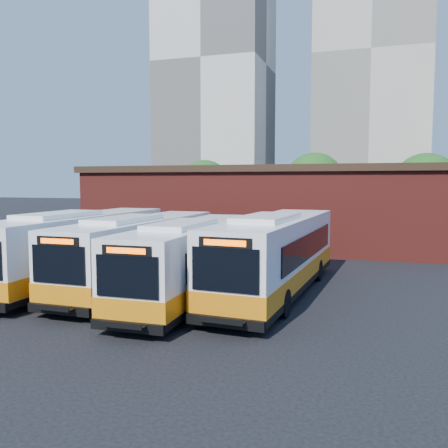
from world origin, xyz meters
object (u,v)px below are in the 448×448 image
(bus_west, at_px, (80,250))
(transit_worker, at_px, (197,296))
(bus_east, at_px, (277,257))
(bus_midwest, at_px, (141,254))
(bus_mideast, at_px, (194,262))

(bus_west, relative_size, transit_worker, 7.64)
(bus_west, distance_m, bus_east, 10.12)
(bus_east, height_order, transit_worker, bus_east)
(bus_midwest, height_order, bus_east, bus_east)
(bus_west, bearing_deg, bus_midwest, 3.34)
(bus_midwest, distance_m, bus_mideast, 3.46)
(bus_west, distance_m, transit_worker, 9.18)
(bus_east, bearing_deg, bus_west, -171.95)
(bus_west, height_order, bus_midwest, bus_west)
(bus_west, xyz_separation_m, bus_east, (10.09, 0.78, 0.02))
(bus_midwest, bearing_deg, bus_west, -176.32)
(bus_west, height_order, bus_east, bus_east)
(bus_midwest, xyz_separation_m, bus_mideast, (3.27, -1.16, -0.03))
(transit_worker, bearing_deg, bus_mideast, 22.73)
(bus_midwest, bearing_deg, bus_mideast, -18.85)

